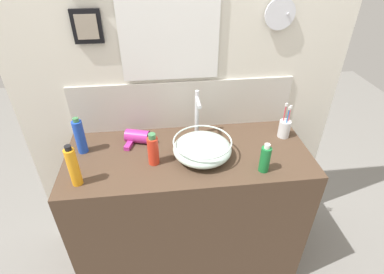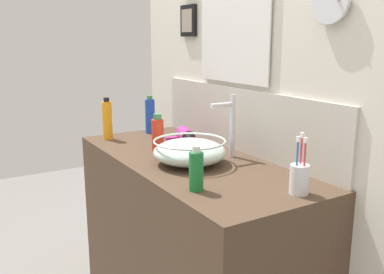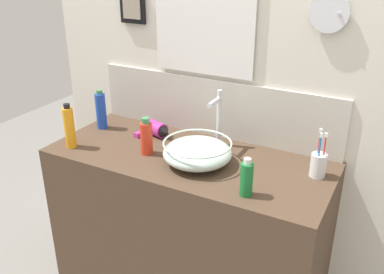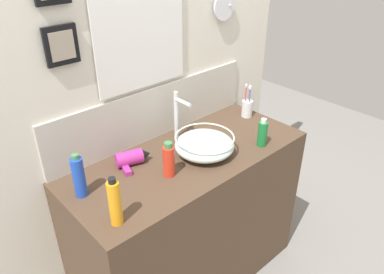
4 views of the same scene
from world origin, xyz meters
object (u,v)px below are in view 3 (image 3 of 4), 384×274
lotion_bottle (146,137)px  glass_bowl_sink (197,152)px  hair_drier (156,129)px  spray_bottle (69,127)px  toothbrush_cup (318,164)px  soap_dispenser (101,110)px  faucet (218,115)px  shampoo_bottle (246,179)px

lotion_bottle → glass_bowl_sink: bearing=4.9°
hair_drier → spray_bottle: bearing=-133.1°
toothbrush_cup → soap_dispenser: 1.11m
soap_dispenser → faucet: bearing=7.7°
toothbrush_cup → soap_dispenser: size_ratio=1.00×
faucet → hair_drier: 0.35m
faucet → toothbrush_cup: (0.49, -0.07, -0.10)m
toothbrush_cup → hair_drier: bearing=177.5°
spray_bottle → soap_dispenser: bearing=94.2°
lotion_bottle → spray_bottle: bearing=-162.9°
spray_bottle → lotion_bottle: spray_bottle is taller
hair_drier → lotion_bottle: size_ratio=1.05×
hair_drier → glass_bowl_sink: bearing=-27.6°
toothbrush_cup → lotion_bottle: toothbrush_cup is taller
glass_bowl_sink → spray_bottle: size_ratio=1.40×
faucet → lotion_bottle: size_ratio=1.56×
hair_drier → shampoo_bottle: shampoo_bottle is taller
glass_bowl_sink → hair_drier: size_ratio=1.63×
hair_drier → soap_dispenser: (-0.30, -0.05, 0.06)m
glass_bowl_sink → toothbrush_cup: toothbrush_cup is taller
toothbrush_cup → soap_dispenser: bearing=-179.3°
hair_drier → toothbrush_cup: size_ratio=0.89×
glass_bowl_sink → soap_dispenser: 0.63m
shampoo_bottle → lotion_bottle: (-0.53, 0.12, 0.01)m
glass_bowl_sink → soap_dispenser: (-0.62, 0.12, 0.04)m
hair_drier → soap_dispenser: soap_dispenser is taller
faucet → lotion_bottle: (-0.25, -0.22, -0.08)m
faucet → toothbrush_cup: size_ratio=1.32×
faucet → shampoo_bottle: 0.45m
toothbrush_cup → faucet: bearing=171.9°
spray_bottle → soap_dispenser: size_ratio=1.04×
hair_drier → soap_dispenser: bearing=-170.6°
hair_drier → faucet: bearing=6.1°
glass_bowl_sink → lotion_bottle: lotion_bottle is taller
glass_bowl_sink → spray_bottle: spray_bottle is taller
glass_bowl_sink → hair_drier: glass_bowl_sink is taller
shampoo_bottle → faucet: bearing=129.2°
faucet → spray_bottle: (-0.60, -0.33, -0.06)m
glass_bowl_sink → shampoo_bottle: size_ratio=1.93×
toothbrush_cup → spray_bottle: bearing=-166.4°
spray_bottle → lotion_bottle: (0.35, 0.11, -0.02)m
faucet → soap_dispenser: (-0.62, -0.08, -0.06)m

